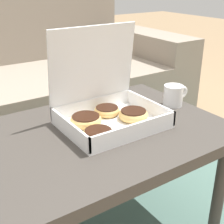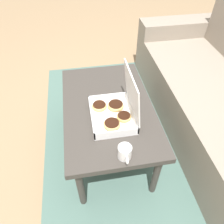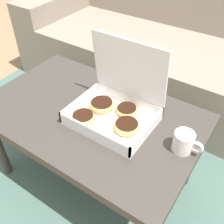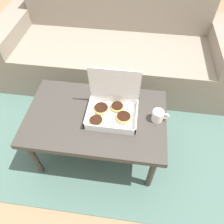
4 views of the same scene
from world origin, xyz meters
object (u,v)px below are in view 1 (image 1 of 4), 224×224
couch (4,96)px  pastry_box (106,109)px  coffee_table (86,148)px  coffee_mug (174,95)px

couch → pastry_box: (0.10, -0.95, 0.24)m
couch → coffee_table: bearing=-90.0°
coffee_table → pastry_box: (0.10, 0.04, 0.11)m
couch → coffee_table: 1.00m
couch → pastry_box: bearing=-83.8°
couch → coffee_mug: 1.07m
coffee_table → coffee_mug: bearing=3.4°
pastry_box → coffee_mug: bearing=-1.8°
coffee_table → pastry_box: 0.15m
pastry_box → coffee_mug: size_ratio=2.95×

